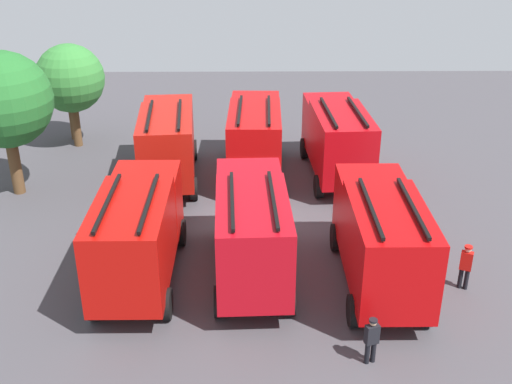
{
  "coord_description": "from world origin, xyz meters",
  "views": [
    {
      "loc": [
        -24.38,
        0.26,
        13.11
      ],
      "look_at": [
        0.0,
        0.0,
        1.4
      ],
      "focal_mm": 43.92,
      "sensor_mm": 36.0,
      "label": 1
    }
  ],
  "objects_px": {
    "firefighter_2": "(372,339)",
    "fire_truck_2": "(252,227)",
    "fire_truck_4": "(138,230)",
    "tree_1": "(70,79)",
    "firefighter_1": "(466,265)",
    "tree_0": "(3,100)",
    "fire_truck_1": "(337,137)",
    "firefighter_0": "(95,223)",
    "traffic_cone_0": "(367,148)",
    "fire_truck_0": "(381,235)",
    "fire_truck_3": "(255,135)",
    "tree_2": "(68,83)",
    "fire_truck_5": "(168,140)"
  },
  "relations": [
    {
      "from": "firefighter_2",
      "to": "fire_truck_2",
      "type": "bearing_deg",
      "value": -162.01
    },
    {
      "from": "fire_truck_4",
      "to": "tree_1",
      "type": "height_order",
      "value": "tree_1"
    },
    {
      "from": "firefighter_2",
      "to": "tree_1",
      "type": "xyz_separation_m",
      "value": [
        18.49,
        13.49,
        3.0
      ]
    },
    {
      "from": "tree_1",
      "to": "fire_truck_2",
      "type": "bearing_deg",
      "value": -144.34
    },
    {
      "from": "firefighter_1",
      "to": "tree_0",
      "type": "xyz_separation_m",
      "value": [
        8.31,
        18.9,
        3.61
      ]
    },
    {
      "from": "firefighter_2",
      "to": "fire_truck_1",
      "type": "bearing_deg",
      "value": 157.93
    },
    {
      "from": "firefighter_2",
      "to": "firefighter_0",
      "type": "bearing_deg",
      "value": -145.96
    },
    {
      "from": "firefighter_1",
      "to": "tree_1",
      "type": "relative_size",
      "value": 0.31
    },
    {
      "from": "fire_truck_1",
      "to": "fire_truck_4",
      "type": "relative_size",
      "value": 1.02
    },
    {
      "from": "fire_truck_2",
      "to": "traffic_cone_0",
      "type": "distance_m",
      "value": 14.01
    },
    {
      "from": "fire_truck_0",
      "to": "tree_0",
      "type": "relative_size",
      "value": 1.05
    },
    {
      "from": "fire_truck_4",
      "to": "firefighter_2",
      "type": "xyz_separation_m",
      "value": [
        -4.58,
        -7.72,
        -1.26
      ]
    },
    {
      "from": "firefighter_0",
      "to": "tree_0",
      "type": "distance_m",
      "value": 7.76
    },
    {
      "from": "fire_truck_0",
      "to": "firefighter_1",
      "type": "relative_size",
      "value": 4.06
    },
    {
      "from": "fire_truck_3",
      "to": "tree_2",
      "type": "relative_size",
      "value": 1.46
    },
    {
      "from": "firefighter_0",
      "to": "tree_0",
      "type": "relative_size",
      "value": 0.24
    },
    {
      "from": "fire_truck_0",
      "to": "firefighter_0",
      "type": "bearing_deg",
      "value": 73.51
    },
    {
      "from": "fire_truck_5",
      "to": "firefighter_0",
      "type": "relative_size",
      "value": 4.4
    },
    {
      "from": "fire_truck_3",
      "to": "traffic_cone_0",
      "type": "distance_m",
      "value": 7.06
    },
    {
      "from": "fire_truck_5",
      "to": "firefighter_0",
      "type": "distance_m",
      "value": 6.71
    },
    {
      "from": "fire_truck_0",
      "to": "fire_truck_1",
      "type": "bearing_deg",
      "value": 2.07
    },
    {
      "from": "tree_2",
      "to": "tree_0",
      "type": "bearing_deg",
      "value": 173.33
    },
    {
      "from": "tree_2",
      "to": "traffic_cone_0",
      "type": "relative_size",
      "value": 7.56
    },
    {
      "from": "fire_truck_2",
      "to": "fire_truck_4",
      "type": "relative_size",
      "value": 1.01
    },
    {
      "from": "fire_truck_0",
      "to": "tree_2",
      "type": "height_order",
      "value": "tree_2"
    },
    {
      "from": "fire_truck_3",
      "to": "tree_2",
      "type": "distance_m",
      "value": 11.86
    },
    {
      "from": "tree_0",
      "to": "firefighter_2",
      "type": "bearing_deg",
      "value": -129.66
    },
    {
      "from": "fire_truck_4",
      "to": "firefighter_1",
      "type": "height_order",
      "value": "fire_truck_4"
    },
    {
      "from": "fire_truck_4",
      "to": "tree_1",
      "type": "relative_size",
      "value": 1.24
    },
    {
      "from": "fire_truck_2",
      "to": "firefighter_0",
      "type": "xyz_separation_m",
      "value": [
        2.68,
        6.38,
        -1.22
      ]
    },
    {
      "from": "fire_truck_5",
      "to": "traffic_cone_0",
      "type": "xyz_separation_m",
      "value": [
        3.45,
        -10.49,
        -1.83
      ]
    },
    {
      "from": "fire_truck_3",
      "to": "tree_0",
      "type": "height_order",
      "value": "tree_0"
    },
    {
      "from": "firefighter_2",
      "to": "tree_1",
      "type": "bearing_deg",
      "value": -163.29
    },
    {
      "from": "firefighter_0",
      "to": "fire_truck_5",
      "type": "bearing_deg",
      "value": -28.33
    },
    {
      "from": "tree_2",
      "to": "fire_truck_3",
      "type": "bearing_deg",
      "value": -116.8
    },
    {
      "from": "tree_1",
      "to": "tree_2",
      "type": "relative_size",
      "value": 1.17
    },
    {
      "from": "firefighter_0",
      "to": "firefighter_1",
      "type": "relative_size",
      "value": 0.94
    },
    {
      "from": "fire_truck_1",
      "to": "fire_truck_4",
      "type": "xyz_separation_m",
      "value": [
        -9.36,
        8.37,
        0.0
      ]
    },
    {
      "from": "firefighter_1",
      "to": "tree_2",
      "type": "distance_m",
      "value": 23.98
    },
    {
      "from": "fire_truck_1",
      "to": "firefighter_0",
      "type": "height_order",
      "value": "fire_truck_1"
    },
    {
      "from": "fire_truck_2",
      "to": "fire_truck_4",
      "type": "distance_m",
      "value": 4.1
    },
    {
      "from": "fire_truck_4",
      "to": "firefighter_1",
      "type": "relative_size",
      "value": 4.06
    },
    {
      "from": "fire_truck_2",
      "to": "tree_2",
      "type": "distance_m",
      "value": 18.13
    },
    {
      "from": "tree_1",
      "to": "traffic_cone_0",
      "type": "relative_size",
      "value": 8.84
    },
    {
      "from": "fire_truck_4",
      "to": "firefighter_2",
      "type": "relative_size",
      "value": 4.48
    },
    {
      "from": "firefighter_1",
      "to": "fire_truck_3",
      "type": "bearing_deg",
      "value": -120.83
    },
    {
      "from": "fire_truck_2",
      "to": "traffic_cone_0",
      "type": "relative_size",
      "value": 11.12
    },
    {
      "from": "firefighter_2",
      "to": "tree_0",
      "type": "xyz_separation_m",
      "value": [
        12.28,
        14.81,
        3.72
      ]
    },
    {
      "from": "tree_0",
      "to": "tree_1",
      "type": "xyz_separation_m",
      "value": [
        6.21,
        -1.32,
        -0.71
      ]
    },
    {
      "from": "firefighter_1",
      "to": "fire_truck_1",
      "type": "bearing_deg",
      "value": -137.9
    }
  ]
}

